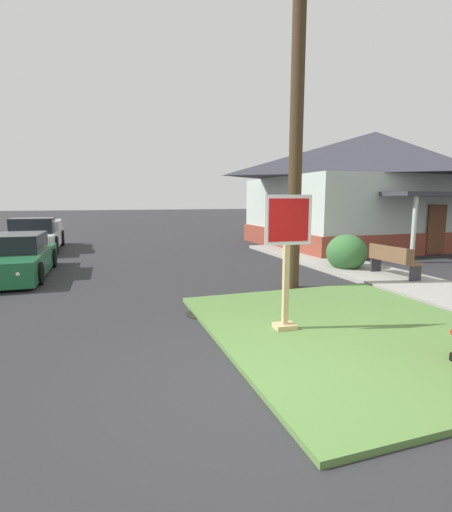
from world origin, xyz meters
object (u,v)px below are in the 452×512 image
at_px(manhole_cover, 204,314).
at_px(street_bench, 393,259).
at_px(pickup_truck_white, 36,237).
at_px(stop_sign, 287,263).
at_px(parked_sedan_green, 15,258).
at_px(utility_pole, 297,108).

height_order(manhole_cover, street_bench, street_bench).
bearing_deg(pickup_truck_white, stop_sign, -66.22).
bearing_deg(stop_sign, street_bench, 30.71).
relative_size(manhole_cover, street_bench, 0.43).
distance_m(parked_sedan_green, pickup_truck_white, 6.02).
distance_m(street_bench, utility_pole, 4.97).
bearing_deg(street_bench, stop_sign, -149.29).
relative_size(parked_sedan_green, utility_pole, 0.53).
bearing_deg(parked_sedan_green, street_bench, -21.15).
bearing_deg(pickup_truck_white, utility_pole, -53.48).
bearing_deg(pickup_truck_white, parked_sedan_green, -87.22).
xyz_separation_m(manhole_cover, parked_sedan_green, (-4.33, 5.38, 0.53)).
distance_m(pickup_truck_white, street_bench, 14.49).
height_order(stop_sign, pickup_truck_white, stop_sign).
relative_size(manhole_cover, pickup_truck_white, 0.13).
relative_size(parked_sedan_green, pickup_truck_white, 0.86).
xyz_separation_m(manhole_cover, utility_pole, (2.75, 1.44, 4.42)).
bearing_deg(parked_sedan_green, stop_sign, -51.87).
relative_size(pickup_truck_white, utility_pole, 0.62).
relative_size(parked_sedan_green, street_bench, 2.79).
bearing_deg(utility_pole, stop_sign, -120.36).
bearing_deg(manhole_cover, pickup_truck_white, 112.08).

